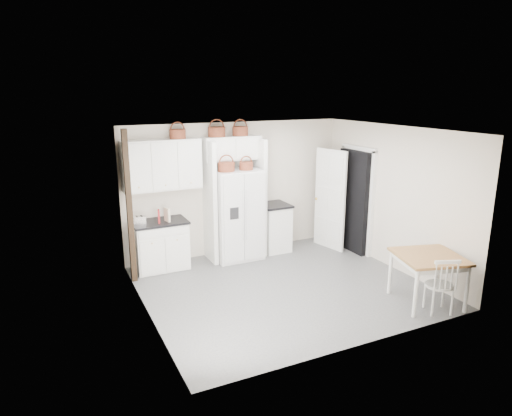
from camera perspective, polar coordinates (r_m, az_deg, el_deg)
floor at (r=7.76m, az=3.47°, el=-9.81°), size 4.50×4.50×0.00m
ceiling at (r=7.09m, az=3.80°, el=9.68°), size 4.50×4.50×0.00m
wall_back at (r=9.07m, az=-2.54°, el=2.48°), size 4.50×0.00×4.50m
wall_left at (r=6.56m, az=-13.81°, el=-2.72°), size 0.00×4.00×4.00m
wall_right at (r=8.62m, az=16.81°, el=1.21°), size 0.00×4.00×4.00m
refrigerator at (r=8.78m, az=-2.46°, el=-0.80°), size 0.90×0.73×1.74m
base_cab_left at (r=8.53m, az=-11.82°, el=-4.66°), size 0.94×0.59×0.87m
base_cab_right at (r=9.31m, az=2.22°, el=-2.51°), size 0.53×0.63×0.93m
dining_table at (r=7.54m, az=20.59°, el=-8.33°), size 1.15×1.15×0.78m
windsor_chair at (r=7.30m, az=21.95°, el=-8.95°), size 0.52×0.50×0.84m
counter_left at (r=8.40m, az=-11.98°, el=-1.74°), size 0.97×0.63×0.04m
counter_right at (r=9.18m, az=2.25°, el=0.39°), size 0.57×0.68×0.04m
toaster at (r=8.23m, az=-14.37°, el=-1.53°), size 0.25×0.17×0.16m
cookbook_red at (r=8.28m, az=-12.05°, el=-1.02°), size 0.06×0.16×0.23m
cookbook_cream at (r=8.31m, az=-11.05°, el=-0.83°), size 0.08×0.17×0.25m
basket_upper_c at (r=8.34m, az=-9.77°, el=9.10°), size 0.29×0.29×0.17m
basket_bridge_a at (r=8.58m, az=-4.93°, el=9.45°), size 0.32×0.32×0.18m
basket_bridge_b at (r=8.76m, az=-1.98°, el=9.58°), size 0.30×0.30×0.17m
basket_fridge_a at (r=8.40m, az=-3.73°, el=5.15°), size 0.31×0.31×0.17m
basket_fridge_b at (r=8.55m, az=-1.24°, el=5.27°), size 0.26×0.26×0.14m
upper_cabinet at (r=8.33m, az=-11.69°, el=5.30°), size 1.40×0.34×0.90m
bridge_cabinet at (r=8.72m, az=-3.07°, el=7.48°), size 1.12×0.34×0.45m
fridge_panel_left at (r=8.60m, az=-5.79°, el=0.71°), size 0.08×0.60×2.30m
fridge_panel_right at (r=8.98m, az=0.34°, el=1.39°), size 0.08×0.60×2.30m
trim_post at (r=7.85m, az=-15.55°, el=0.02°), size 0.09×0.09×2.60m
doorway_void at (r=9.36m, az=12.20°, el=0.82°), size 0.18×0.85×2.05m
door_slab at (r=9.42m, az=9.22°, el=1.04°), size 0.21×0.79×2.05m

